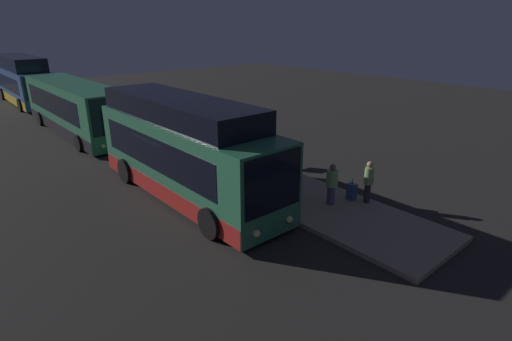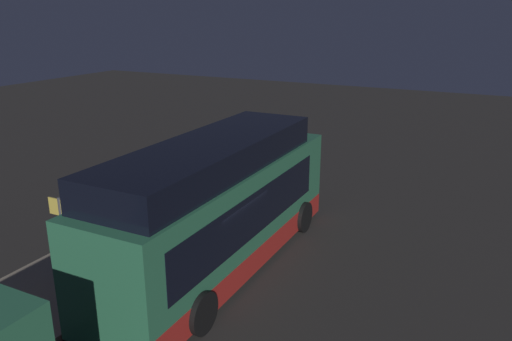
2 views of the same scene
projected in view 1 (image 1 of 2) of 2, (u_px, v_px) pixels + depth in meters
The scene contains 10 objects.
ground at pixel (176, 190), 16.89m from camera, with size 80.00×80.00×0.00m, color #2B2826.
platform at pixel (238, 170), 18.93m from camera, with size 20.00×3.55×0.18m.
bus_lead at pixel (185, 153), 15.84m from camera, with size 10.18×2.88×3.99m.
bus_second at pixel (75, 108), 25.29m from camera, with size 12.31×2.89×3.17m.
bus_third at pixel (24, 83), 34.67m from camera, with size 10.86×2.85×4.00m.
passenger_boarding at pixel (332, 183), 14.95m from camera, with size 0.61×0.61×1.60m.
passenger_waiting at pixel (273, 180), 15.10m from camera, with size 0.44×0.59×1.65m.
passenger_with_bags at pixel (369, 180), 15.10m from camera, with size 0.49×0.59×1.65m.
suitcase at pixel (352, 192), 15.51m from camera, with size 0.33×0.27×0.89m.
sign_post at pixel (219, 129), 19.90m from camera, with size 0.10×0.82×2.31m.
Camera 1 is at (13.96, -7.61, 6.68)m, focal length 28.00 mm.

